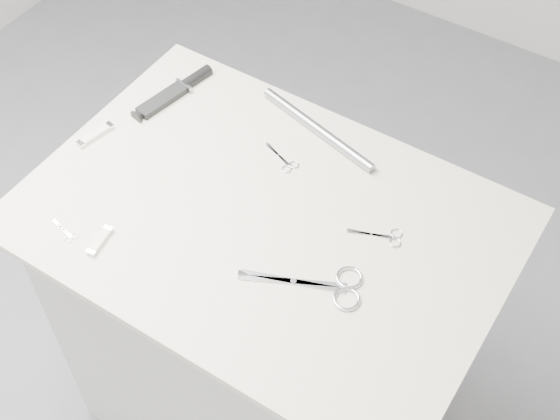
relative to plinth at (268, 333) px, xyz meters
The scene contains 11 objects.
ground 0.46m from the plinth, ahead, with size 4.00×4.00×0.01m, color gray.
plinth is the anchor object (origin of this frame).
display_board 0.46m from the plinth, ahead, with size 1.00×0.70×0.02m, color beige.
large_shears 0.52m from the plinth, 21.15° to the right, with size 0.24×0.15×0.01m.
embroidery_scissors_a 0.53m from the plinth, 21.16° to the left, with size 0.11×0.07×0.00m.
embroidery_scissors_b 0.50m from the plinth, 107.99° to the left, with size 0.10×0.06×0.00m.
tiny_scissors 0.62m from the plinth, 141.75° to the right, with size 0.08×0.04×0.00m.
sheathed_knife 0.65m from the plinth, 151.56° to the left, with size 0.07×0.22×0.03m.
pocket_knife_a 0.66m from the plinth, behind, with size 0.04×0.10×0.01m.
pocket_knife_b 0.58m from the plinth, 136.39° to the right, with size 0.03×0.08×0.01m.
metal_rail 0.55m from the plinth, 97.67° to the left, with size 0.02×0.02×0.34m, color gray.
Camera 1 is at (0.57, -0.83, 2.19)m, focal length 50.00 mm.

